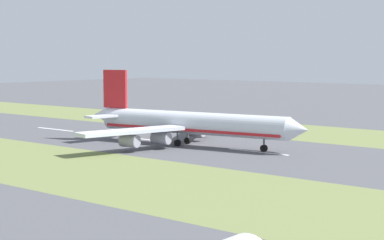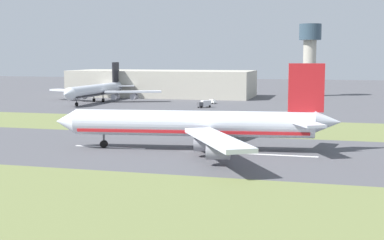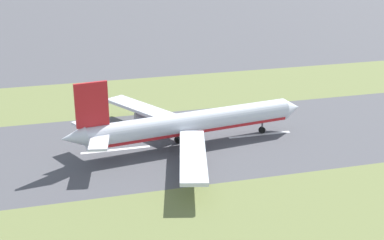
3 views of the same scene
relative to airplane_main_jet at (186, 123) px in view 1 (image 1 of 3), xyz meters
The scene contains 7 objects.
ground_plane 6.76m from the airplane_main_jet, 134.89° to the left, with size 800.00×800.00×0.00m, color #4C4C51.
grass_median_west 47.60m from the airplane_main_jet, behind, with size 40.00×600.00×0.01m, color olive.
grass_median_east 43.31m from the airplane_main_jet, ahead, with size 40.00×600.00×0.01m, color olive.
centreline_dash_near 58.46m from the airplane_main_jet, 92.13° to the right, with size 1.20×18.00×0.01m, color silver.
centreline_dash_mid 19.21m from the airplane_main_jet, 96.81° to the right, with size 1.20×18.00×0.01m, color silver.
centreline_dash_far 22.80m from the airplane_main_jet, 95.65° to the left, with size 1.20×18.00×0.01m, color silver.
airplane_main_jet is the anchor object (origin of this frame).
Camera 1 is at (134.82, 108.21, 23.93)m, focal length 60.00 mm.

